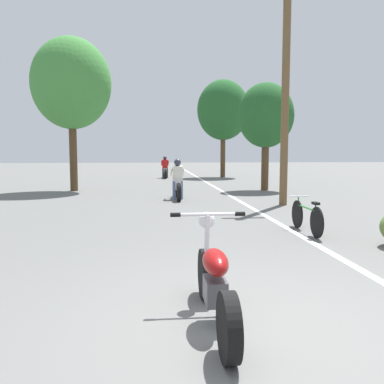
{
  "coord_description": "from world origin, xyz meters",
  "views": [
    {
      "loc": [
        -0.82,
        -3.67,
        1.67
      ],
      "look_at": [
        -0.07,
        4.11,
        0.9
      ],
      "focal_mm": 38.0,
      "sensor_mm": 36.0,
      "label": 1
    }
  ],
  "objects_px": {
    "roadside_tree_left": "(71,84)",
    "motorcycle_rider_far": "(165,170)",
    "bicycle_parked": "(307,217)",
    "roadside_tree_right_far": "(223,110)",
    "utility_pole": "(285,90)",
    "roadside_tree_right_near": "(266,116)",
    "motorcycle_rider_lead": "(178,184)",
    "motorcycle_foreground": "(214,281)"
  },
  "relations": [
    {
      "from": "roadside_tree_left",
      "to": "motorcycle_rider_far",
      "type": "distance_m",
      "value": 10.01
    },
    {
      "from": "bicycle_parked",
      "to": "roadside_tree_right_far",
      "type": "bearing_deg",
      "value": 85.54
    },
    {
      "from": "utility_pole",
      "to": "bicycle_parked",
      "type": "xyz_separation_m",
      "value": [
        -0.93,
        -4.37,
        -3.24
      ]
    },
    {
      "from": "utility_pole",
      "to": "roadside_tree_right_near",
      "type": "height_order",
      "value": "utility_pole"
    },
    {
      "from": "roadside_tree_right_near",
      "to": "roadside_tree_left",
      "type": "xyz_separation_m",
      "value": [
        -8.26,
        0.46,
        1.31
      ]
    },
    {
      "from": "roadside_tree_right_far",
      "to": "bicycle_parked",
      "type": "distance_m",
      "value": 19.07
    },
    {
      "from": "motorcycle_rider_lead",
      "to": "bicycle_parked",
      "type": "distance_m",
      "value": 6.68
    },
    {
      "from": "roadside_tree_left",
      "to": "bicycle_parked",
      "type": "height_order",
      "value": "roadside_tree_left"
    },
    {
      "from": "utility_pole",
      "to": "motorcycle_rider_lead",
      "type": "bearing_deg",
      "value": 149.54
    },
    {
      "from": "roadside_tree_left",
      "to": "roadside_tree_right_near",
      "type": "bearing_deg",
      "value": -3.21
    },
    {
      "from": "roadside_tree_right_far",
      "to": "motorcycle_rider_lead",
      "type": "bearing_deg",
      "value": -106.92
    },
    {
      "from": "roadside_tree_right_near",
      "to": "motorcycle_rider_lead",
      "type": "distance_m",
      "value": 5.7
    },
    {
      "from": "roadside_tree_left",
      "to": "motorcycle_foreground",
      "type": "relative_size",
      "value": 3.23
    },
    {
      "from": "roadside_tree_left",
      "to": "motorcycle_foreground",
      "type": "distance_m",
      "value": 15.13
    },
    {
      "from": "motorcycle_rider_lead",
      "to": "motorcycle_rider_far",
      "type": "relative_size",
      "value": 0.94
    },
    {
      "from": "motorcycle_rider_far",
      "to": "bicycle_parked",
      "type": "height_order",
      "value": "motorcycle_rider_far"
    },
    {
      "from": "utility_pole",
      "to": "roadside_tree_left",
      "type": "xyz_separation_m",
      "value": [
        -7.48,
        5.41,
        0.95
      ]
    },
    {
      "from": "utility_pole",
      "to": "motorcycle_rider_far",
      "type": "relative_size",
      "value": 3.25
    },
    {
      "from": "utility_pole",
      "to": "motorcycle_rider_lead",
      "type": "height_order",
      "value": "utility_pole"
    },
    {
      "from": "utility_pole",
      "to": "motorcycle_rider_far",
      "type": "bearing_deg",
      "value": 103.72
    },
    {
      "from": "roadside_tree_right_far",
      "to": "motorcycle_rider_far",
      "type": "xyz_separation_m",
      "value": [
        -3.84,
        -0.6,
        -3.85
      ]
    },
    {
      "from": "roadside_tree_right_near",
      "to": "motorcycle_foreground",
      "type": "bearing_deg",
      "value": -107.56
    },
    {
      "from": "utility_pole",
      "to": "motorcycle_foreground",
      "type": "height_order",
      "value": "utility_pole"
    },
    {
      "from": "motorcycle_rider_far",
      "to": "bicycle_parked",
      "type": "relative_size",
      "value": 1.27
    },
    {
      "from": "utility_pole",
      "to": "motorcycle_rider_lead",
      "type": "distance_m",
      "value": 4.82
    },
    {
      "from": "bicycle_parked",
      "to": "roadside_tree_right_near",
      "type": "bearing_deg",
      "value": 79.57
    },
    {
      "from": "utility_pole",
      "to": "motorcycle_rider_far",
      "type": "height_order",
      "value": "utility_pole"
    },
    {
      "from": "roadside_tree_right_far",
      "to": "roadside_tree_right_near",
      "type": "bearing_deg",
      "value": -88.36
    },
    {
      "from": "utility_pole",
      "to": "roadside_tree_right_far",
      "type": "distance_m",
      "value": 14.24
    },
    {
      "from": "motorcycle_rider_lead",
      "to": "motorcycle_rider_far",
      "type": "bearing_deg",
      "value": 90.48
    },
    {
      "from": "roadside_tree_right_far",
      "to": "motorcycle_rider_lead",
      "type": "height_order",
      "value": "roadside_tree_right_far"
    },
    {
      "from": "motorcycle_rider_lead",
      "to": "bicycle_parked",
      "type": "height_order",
      "value": "motorcycle_rider_lead"
    },
    {
      "from": "roadside_tree_right_near",
      "to": "roadside_tree_left",
      "type": "height_order",
      "value": "roadside_tree_left"
    },
    {
      "from": "bicycle_parked",
      "to": "roadside_tree_left",
      "type": "bearing_deg",
      "value": 123.79
    },
    {
      "from": "utility_pole",
      "to": "roadside_tree_right_near",
      "type": "bearing_deg",
      "value": 80.98
    },
    {
      "from": "utility_pole",
      "to": "motorcycle_rider_far",
      "type": "xyz_separation_m",
      "value": [
        -3.32,
        13.6,
        -3.05
      ]
    },
    {
      "from": "motorcycle_rider_lead",
      "to": "roadside_tree_right_near",
      "type": "bearing_deg",
      "value": 37.28
    },
    {
      "from": "roadside_tree_right_far",
      "to": "roadside_tree_left",
      "type": "distance_m",
      "value": 11.89
    },
    {
      "from": "utility_pole",
      "to": "bicycle_parked",
      "type": "height_order",
      "value": "utility_pole"
    },
    {
      "from": "roadside_tree_right_near",
      "to": "utility_pole",
      "type": "bearing_deg",
      "value": -99.02
    },
    {
      "from": "motorcycle_rider_far",
      "to": "bicycle_parked",
      "type": "distance_m",
      "value": 18.14
    },
    {
      "from": "roadside_tree_right_near",
      "to": "motorcycle_rider_far",
      "type": "relative_size",
      "value": 2.16
    }
  ]
}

